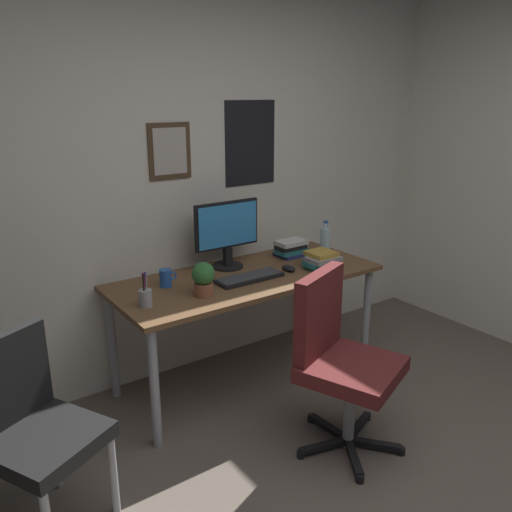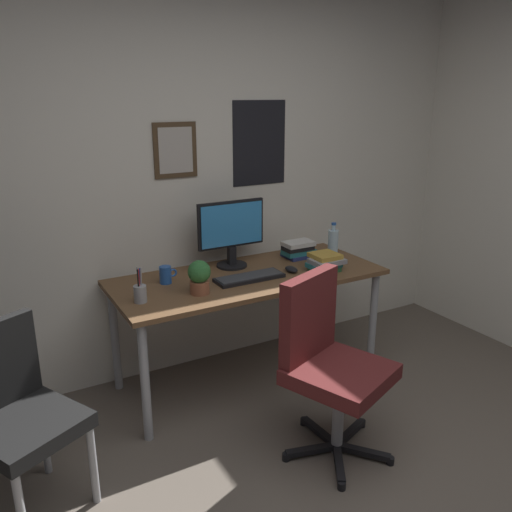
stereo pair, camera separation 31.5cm
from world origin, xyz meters
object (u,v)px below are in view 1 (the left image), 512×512
Objects in this scene: monitor at (227,232)px; potted_plant at (203,278)px; office_chair at (339,354)px; pen_cup at (145,297)px; computer_mouse at (289,268)px; coffee_mug_near at (166,278)px; book_stack_right at (291,248)px; keyboard at (249,278)px; book_stack_left at (321,260)px; side_chair at (32,424)px; water_bottle at (325,242)px.

potted_plant is at bearing -137.51° from monitor.
monitor reaches higher than office_chair.
potted_plant is 0.34m from pen_cup.
computer_mouse is 1.01× the size of coffee_mug_near.
coffee_mug_near is at bearing -177.86° from book_stack_right.
pen_cup is 1.22m from book_stack_right.
computer_mouse is at bearing -131.41° from book_stack_right.
keyboard is 2.21× the size of potted_plant.
book_stack_left reaches higher than coffee_mug_near.
side_chair is at bearing -153.82° from monitor.
water_bottle is at bearing -15.40° from monitor.
keyboard is 1.95× the size of book_stack_right.
water_bottle reaches higher than potted_plant.
office_chair is 1.06m from pen_cup.
office_chair is at bearing -58.81° from potted_plant.
book_stack_left is (0.85, -0.04, -0.05)m from potted_plant.
side_chair is 1.13m from potted_plant.
office_chair is 8.64× the size of computer_mouse.
office_chair is 0.82m from book_stack_left.
pen_cup is (-0.33, 0.04, -0.05)m from potted_plant.
side_chair reaches higher than book_stack_right.
keyboard is at bearing -94.46° from monitor.
computer_mouse is at bearing 4.93° from potted_plant.
side_chair is 1.90× the size of monitor.
water_bottle is 1.07m from potted_plant.
computer_mouse is (1.69, 0.40, 0.24)m from side_chair.
side_chair is at bearing 167.13° from office_chair.
book_stack_left is at bearing -2.46° from potted_plant.
keyboard is 1.98× the size of book_stack_left.
coffee_mug_near is 0.28m from potted_plant.
office_chair reaches higher than side_chair.
potted_plant reaches higher than coffee_mug_near.
water_bottle is at bearing 13.57° from side_chair.
coffee_mug_near reaches higher than keyboard.
office_chair is at bearing -88.44° from monitor.
coffee_mug_near is (-0.51, 0.93, 0.25)m from office_chair.
water_bottle reaches higher than computer_mouse.
office_chair reaches higher than book_stack_right.
keyboard is at bearing 168.37° from book_stack_left.
office_chair is at bearing -124.99° from book_stack_left.
book_stack_right is (0.86, 0.29, -0.05)m from potted_plant.
keyboard is at bearing 16.47° from side_chair.
monitor is 2.36× the size of potted_plant.
potted_plant reaches higher than side_chair.
side_chair is 4.49× the size of potted_plant.
coffee_mug_near is at bearing 175.36° from water_bottle.
potted_plant is at bearing -161.39° from book_stack_right.
pen_cup is at bearing 176.42° from book_stack_left.
office_chair reaches higher than book_stack_left.
pen_cup is (-0.99, -0.02, 0.04)m from computer_mouse.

